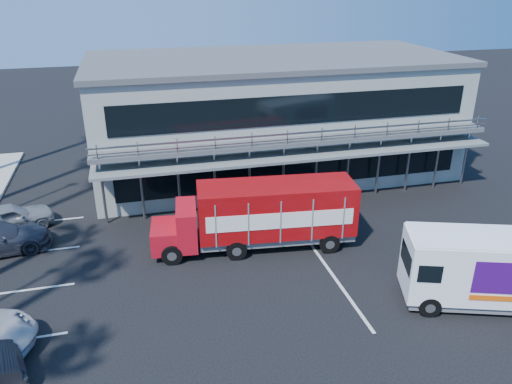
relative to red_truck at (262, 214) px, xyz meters
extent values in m
plane|color=black|center=(0.31, -5.07, -1.73)|extent=(120.00, 120.00, 0.00)
cube|color=#9BA194|center=(3.31, 9.93, 1.77)|extent=(22.00, 10.00, 7.00)
cube|color=#515454|center=(3.31, 9.93, 5.42)|extent=(22.40, 10.40, 0.30)
cube|color=#515454|center=(3.31, 4.33, 1.87)|extent=(22.00, 1.20, 0.25)
cube|color=gray|center=(3.31, 3.78, 2.37)|extent=(22.00, 0.08, 0.90)
cube|color=slate|center=(3.31, 4.03, 1.17)|extent=(22.00, 1.80, 0.15)
cube|color=black|center=(3.31, 4.91, -0.13)|extent=(20.00, 0.06, 1.60)
cube|color=black|center=(3.31, 4.91, 3.47)|extent=(20.00, 0.06, 1.60)
cube|color=#B30E1B|center=(-4.46, 0.48, -0.83)|extent=(1.47, 2.15, 1.08)
cube|color=#B30E1B|center=(-3.47, 0.38, -0.33)|extent=(1.14, 2.33, 1.89)
cube|color=black|center=(-3.47, 0.38, 0.21)|extent=(0.25, 1.91, 0.63)
cube|color=#99090F|center=(0.64, -0.07, 0.25)|extent=(7.40, 3.01, 2.34)
cube|color=slate|center=(0.64, -0.07, -1.14)|extent=(7.36, 2.68, 0.27)
cube|color=white|center=(0.52, -1.20, 0.16)|extent=(6.59, 0.74, 0.77)
cube|color=white|center=(0.77, 1.06, 0.16)|extent=(6.59, 0.74, 0.77)
cylinder|color=black|center=(-4.29, -0.53, -1.26)|extent=(0.96, 0.38, 0.94)
cylinder|color=black|center=(-4.08, 1.44, -1.26)|extent=(0.96, 0.38, 0.94)
cylinder|color=black|center=(-1.43, -0.84, -1.26)|extent=(0.96, 0.38, 0.94)
cylinder|color=black|center=(-1.22, 1.13, -1.26)|extent=(0.96, 0.38, 0.94)
cylinder|color=black|center=(2.86, -1.31, -1.26)|extent=(0.96, 0.38, 0.94)
cylinder|color=black|center=(3.08, 0.66, -1.26)|extent=(0.96, 0.38, 0.94)
cube|color=white|center=(7.12, -6.45, -0.03)|extent=(6.46, 3.95, 2.44)
cube|color=slate|center=(7.12, -6.45, -1.38)|extent=(6.16, 3.67, 0.31)
cube|color=black|center=(4.25, -5.47, 0.24)|extent=(0.61, 1.64, 0.83)
cube|color=white|center=(7.12, -6.45, 1.22)|extent=(6.33, 3.87, 0.07)
cube|color=#390A61|center=(8.13, -5.67, 0.15)|extent=(2.98, 1.04, 1.31)
cylinder|color=black|center=(4.76, -6.62, -1.31)|extent=(0.88, 0.54, 0.84)
cylinder|color=black|center=(5.36, -4.87, -1.31)|extent=(0.88, 0.54, 0.84)
imported|color=gray|center=(-11.90, 4.58, -1.00)|extent=(4.62, 3.25, 1.46)
camera|label=1|loc=(-5.41, -19.96, 10.20)|focal=35.00mm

